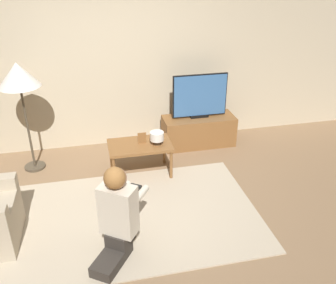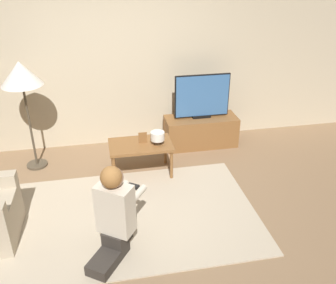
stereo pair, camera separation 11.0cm
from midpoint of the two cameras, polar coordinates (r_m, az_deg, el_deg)
ground_plane at (r=4.33m, az=-4.94°, el=-11.26°), size 10.00×10.00×0.00m
wall_back at (r=5.50m, az=-7.90°, el=12.36°), size 10.00×0.06×2.60m
rug at (r=4.33m, az=-4.95°, el=-11.17°), size 2.83×1.82×0.02m
tv_stand at (r=5.73m, az=5.55°, el=1.65°), size 1.08×0.44×0.45m
tv at (r=5.51m, az=5.80°, el=6.93°), size 0.82×0.08×0.66m
coffee_table at (r=4.88m, az=-3.54°, el=-0.81°), size 0.82×0.50×0.45m
floor_lamp at (r=5.04m, az=-20.90°, el=9.25°), size 0.52×0.52×1.48m
person_kneeling at (r=3.60m, az=-7.33°, el=-10.54°), size 0.67×0.81×0.97m
picture_frame at (r=4.85m, az=-3.22°, el=0.65°), size 0.11×0.01×0.15m
table_lamp at (r=4.80m, az=-0.95°, el=0.80°), size 0.18×0.18×0.17m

